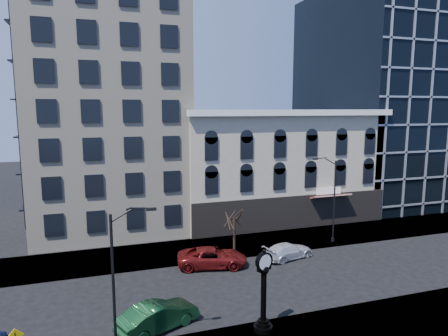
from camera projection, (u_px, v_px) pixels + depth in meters
name	position (u px, v px, depth m)	size (l,w,h in m)	color
ground	(215.00, 290.00, 28.02)	(160.00, 160.00, 0.00)	black
sidewalk_far	(189.00, 251.00, 35.53)	(160.00, 6.00, 0.12)	gray
cream_tower	(104.00, 43.00, 41.02)	(15.90, 15.40, 42.50)	beige
victorian_row	(275.00, 167.00, 45.76)	(22.60, 11.19, 12.50)	#B8AF97
glass_office	(391.00, 98.00, 55.44)	(20.00, 20.15, 28.00)	black
street_clock	(264.00, 294.00, 22.37)	(1.09, 1.09, 4.81)	black
street_lamp_near	(124.00, 245.00, 19.07)	(2.08, 0.39, 8.02)	black
street_lamp_far	(329.00, 177.00, 36.87)	(2.07, 0.84, 8.21)	black
bare_tree_far	(234.00, 213.00, 34.64)	(2.71, 2.71, 4.66)	black
car_near_b	(158.00, 316.00, 22.92)	(1.69, 4.84, 1.59)	#143F1E
car_far_a	(212.00, 257.00, 32.02)	(2.57, 5.57, 1.55)	maroon
car_far_b	(288.00, 251.00, 33.83)	(1.84, 4.52, 1.31)	silver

